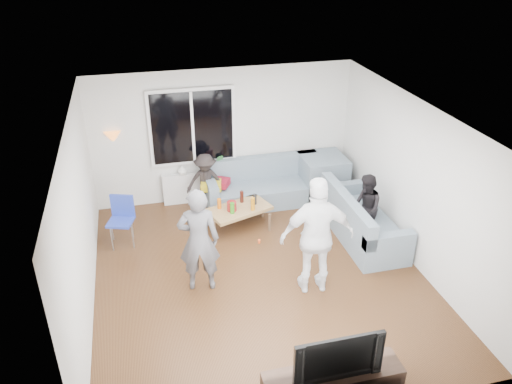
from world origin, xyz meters
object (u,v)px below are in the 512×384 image
object	(u,v)px
player_left	(199,240)
player_right	(317,236)
sofa_right_section	(364,216)
spectator_back	(206,182)
coffee_table	(239,218)
sofa_back_section	(265,183)
television	(335,352)
spectator_right	(366,208)
floor_lamp	(117,170)
side_chair	(121,222)

from	to	relation	value
player_left	player_right	size ratio (longest dim) A/B	0.90
sofa_right_section	spectator_back	size ratio (longest dim) A/B	1.76
coffee_table	sofa_right_section	bearing A→B (deg)	-23.08
coffee_table	sofa_back_section	bearing A→B (deg)	49.41
spectator_back	television	size ratio (longest dim) A/B	1.11
sofa_back_section	coffee_table	bearing A→B (deg)	-130.59
sofa_right_section	player_left	size ratio (longest dim) A/B	1.21
spectator_back	sofa_right_section	bearing A→B (deg)	-24.93
spectator_right	television	size ratio (longest dim) A/B	1.18
coffee_table	player_left	size ratio (longest dim) A/B	0.66
sofa_right_section	floor_lamp	world-z (taller)	floor_lamp
coffee_table	floor_lamp	world-z (taller)	floor_lamp
side_chair	floor_lamp	xyz separation A→B (m)	(0.00, 1.37, 0.35)
sofa_right_section	spectator_back	distance (m)	3.00
player_left	television	xyz separation A→B (m)	(1.14, -2.43, -0.09)
side_chair	sofa_right_section	bearing A→B (deg)	7.67
player_right	television	xyz separation A→B (m)	(-0.50, -1.98, -0.19)
sofa_back_section	player_left	world-z (taller)	player_left
player_right	sofa_right_section	bearing A→B (deg)	-132.82
spectator_right	spectator_back	size ratio (longest dim) A/B	1.06
sofa_right_section	floor_lamp	xyz separation A→B (m)	(-4.07, 2.17, 0.36)
coffee_table	floor_lamp	distance (m)	2.51
sofa_back_section	player_right	xyz separation A→B (m)	(0.03, -2.79, 0.50)
sofa_back_section	player_right	bearing A→B (deg)	-89.39
sofa_back_section	sofa_right_section	size ratio (longest dim) A/B	1.15
sofa_back_section	floor_lamp	world-z (taller)	floor_lamp
floor_lamp	player_left	world-z (taller)	player_left
sofa_back_section	player_left	size ratio (longest dim) A/B	1.39
sofa_back_section	floor_lamp	bearing A→B (deg)	169.43
floor_lamp	player_left	xyz separation A→B (m)	(1.13, -2.85, 0.05)
sofa_right_section	floor_lamp	bearing A→B (deg)	61.89
player_right	spectator_right	size ratio (longest dim) A/B	1.53
sofa_right_section	coffee_table	xyz separation A→B (m)	(-2.01, 0.86, -0.22)
television	spectator_right	bearing A→B (deg)	59.72
spectator_right	spectator_back	world-z (taller)	spectator_right
side_chair	spectator_right	world-z (taller)	spectator_right
side_chair	floor_lamp	distance (m)	1.41
coffee_table	player_left	xyz separation A→B (m)	(-0.93, -1.53, 0.63)
floor_lamp	spectator_right	world-z (taller)	floor_lamp
player_right	television	size ratio (longest dim) A/B	1.80
player_right	side_chair	bearing A→B (deg)	-28.71
sofa_back_section	player_right	size ratio (longest dim) A/B	1.25
sofa_back_section	television	size ratio (longest dim) A/B	2.25
player_left	spectator_right	world-z (taller)	player_left
sofa_back_section	spectator_back	distance (m)	1.16
side_chair	player_left	world-z (taller)	player_left
spectator_right	television	bearing A→B (deg)	-19.34
spectator_right	spectator_back	bearing A→B (deg)	-113.80
spectator_back	spectator_right	bearing A→B (deg)	-25.30
floor_lamp	player_right	world-z (taller)	player_right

